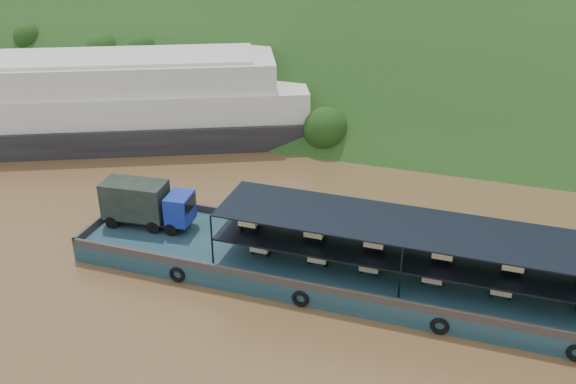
% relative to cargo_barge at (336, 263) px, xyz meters
% --- Properties ---
extents(ground, '(160.00, 160.00, 0.00)m').
position_rel_cargo_barge_xyz_m(ground, '(-2.59, 1.41, -1.08)').
color(ground, brown).
rests_on(ground, ground).
extents(hillside, '(140.00, 39.60, 39.60)m').
position_rel_cargo_barge_xyz_m(hillside, '(-2.59, 37.41, -1.08)').
color(hillside, '#1C3A15').
rests_on(hillside, ground).
extents(cargo_barge, '(35.00, 7.18, 4.54)m').
position_rel_cargo_barge_xyz_m(cargo_barge, '(0.00, 0.00, 0.00)').
color(cargo_barge, '#123340').
rests_on(cargo_barge, ground).
extents(passenger_ferry, '(40.05, 25.04, 7.99)m').
position_rel_cargo_barge_xyz_m(passenger_ferry, '(-24.66, 16.93, 2.38)').
color(passenger_ferry, black).
rests_on(passenger_ferry, ground).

